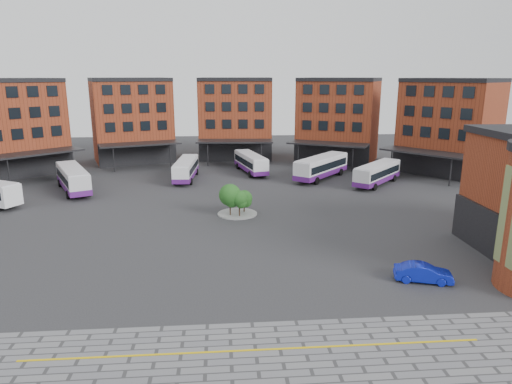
{
  "coord_description": "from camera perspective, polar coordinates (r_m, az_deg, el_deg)",
  "views": [
    {
      "loc": [
        0.23,
        -36.57,
        15.04
      ],
      "look_at": [
        3.63,
        6.24,
        4.0
      ],
      "focal_mm": 32.0,
      "sensor_mm": 36.0,
      "label": 1
    }
  ],
  "objects": [
    {
      "name": "ground",
      "position": [
        39.54,
        -4.58,
        -7.99
      ],
      "size": [
        160.0,
        160.0,
        0.0
      ],
      "primitive_type": "plane",
      "color": "#28282B",
      "rests_on": "ground"
    },
    {
      "name": "yellow_line",
      "position": [
        27.16,
        -0.05,
        -19.13
      ],
      "size": [
        26.0,
        0.15,
        0.02
      ],
      "primitive_type": "cube",
      "color": "gold",
      "rests_on": "paving_zone"
    },
    {
      "name": "main_building",
      "position": [
        75.39,
        -8.41,
        8.32
      ],
      "size": [
        94.14,
        42.48,
        14.6
      ],
      "color": "maroon",
      "rests_on": "ground"
    },
    {
      "name": "tree_island",
      "position": [
        49.95,
        -2.51,
        -0.85
      ],
      "size": [
        4.4,
        4.4,
        3.6
      ],
      "color": "gray",
      "rests_on": "ground"
    },
    {
      "name": "bus_b",
      "position": [
        65.04,
        -21.91,
        1.58
      ],
      "size": [
        7.36,
        11.54,
        3.25
      ],
      "rotation": [
        0.0,
        0.0,
        0.45
      ],
      "color": "silver",
      "rests_on": "ground"
    },
    {
      "name": "bus_c",
      "position": [
        68.13,
        -8.75,
        2.88
      ],
      "size": [
        3.25,
        10.7,
        2.97
      ],
      "rotation": [
        0.0,
        0.0,
        -0.08
      ],
      "color": "white",
      "rests_on": "ground"
    },
    {
      "name": "bus_d",
      "position": [
        72.18,
        -0.66,
        3.7
      ],
      "size": [
        4.86,
        10.87,
        2.98
      ],
      "rotation": [
        0.0,
        0.0,
        0.24
      ],
      "color": "silver",
      "rests_on": "ground"
    },
    {
      "name": "bus_e",
      "position": [
        68.57,
        8.19,
        3.15
      ],
      "size": [
        9.83,
        10.77,
        3.35
      ],
      "rotation": [
        0.0,
        0.0,
        -0.71
      ],
      "color": "silver",
      "rests_on": "ground"
    },
    {
      "name": "bus_f",
      "position": [
        66.42,
        14.92,
        2.28
      ],
      "size": [
        9.02,
        9.52,
        3.01
      ],
      "rotation": [
        0.0,
        0.0,
        -0.74
      ],
      "color": "silver",
      "rests_on": "ground"
    },
    {
      "name": "blue_car",
      "position": [
        36.8,
        20.18,
        -9.47
      ],
      "size": [
        4.45,
        2.55,
        1.39
      ],
      "primitive_type": "imported",
      "rotation": [
        0.0,
        0.0,
        1.3
      ],
      "color": "#0D1BAB",
      "rests_on": "ground"
    }
  ]
}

